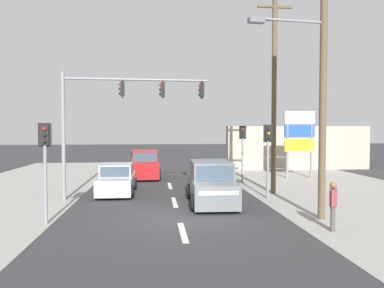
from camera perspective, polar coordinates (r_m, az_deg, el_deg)
ground_plane at (r=14.40m, az=-2.02°, el=-11.16°), size 140.00×140.00×0.00m
lane_dash_near at (r=12.46m, az=-1.40°, el=-13.27°), size 0.20×2.40×0.01m
lane_dash_mid at (r=17.32m, az=-2.69°, el=-8.85°), size 0.20×2.40×0.01m
lane_dash_far at (r=22.24m, az=-3.39°, el=-6.37°), size 0.20×2.40×0.01m
kerb_right_verge at (r=19.09m, az=25.88°, el=-8.01°), size 10.00×44.00×0.02m
utility_pole_foreground_right at (r=14.58m, az=18.92°, el=10.12°), size 3.78×0.58×10.00m
utility_pole_midground_right at (r=19.91m, az=12.41°, el=7.75°), size 1.80×0.26×10.05m
traffic_signal_mast at (r=18.10m, az=-11.61°, el=5.42°), size 6.89×0.59×6.00m
pedestal_signal_right_kerb at (r=18.24m, az=11.49°, el=-0.69°), size 0.44×0.29×3.56m
pedestal_signal_left_kerb at (r=13.93m, az=-21.49°, el=-1.70°), size 0.44×0.31×3.56m
pedestal_signal_far_median at (r=23.93m, az=7.71°, el=0.02°), size 0.44×0.31×3.56m
shopping_plaza_sign at (r=26.53m, az=16.05°, el=1.40°), size 2.10×0.16×4.60m
shopfront_wall_far at (r=32.29m, az=15.87°, el=-0.57°), size 12.00×1.00×3.60m
sedan_kerbside_parked at (r=19.88m, az=-11.36°, el=-5.41°), size 1.91×4.25×1.56m
suv_receding_far at (r=16.87m, az=2.98°, el=-6.12°), size 2.18×4.60×1.90m
suv_crossing_left at (r=25.90m, az=-7.23°, el=-3.20°), size 2.17×4.59×1.90m
hatchback_oncoming_near at (r=22.12m, az=3.51°, el=-4.60°), size 1.93×3.71×1.53m
pedestrian_at_kerb at (r=13.16m, az=20.68°, el=-8.46°), size 0.37×0.50×1.63m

